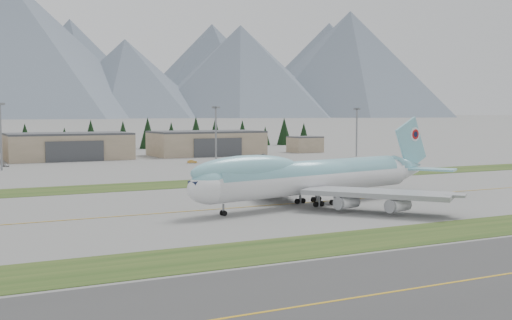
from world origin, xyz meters
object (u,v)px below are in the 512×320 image
hangar_center (69,146)px  service_vehicle_a (6,167)px  hangar_right (206,143)px  boeing_747_freighter (312,176)px  service_vehicle_b (192,163)px  service_vehicle_c (262,155)px

hangar_center → service_vehicle_a: (-26.23, -25.78, -5.39)m
hangar_center → hangar_right: size_ratio=1.00×
boeing_747_freighter → hangar_center: bearing=85.8°
hangar_center → hangar_right: bearing=0.0°
hangar_right → hangar_center: bearing=180.0°
service_vehicle_a → service_vehicle_b: service_vehicle_b is taller
hangar_center → service_vehicle_c: (81.88, -12.08, -5.39)m
boeing_747_freighter → hangar_center: size_ratio=1.43×
hangar_right → boeing_747_freighter: bearing=-104.3°
service_vehicle_b → service_vehicle_c: (44.06, 28.04, 0.00)m
hangar_center → service_vehicle_a: bearing=-135.5°
service_vehicle_a → boeing_747_freighter: bearing=-93.0°
boeing_747_freighter → hangar_right: 157.99m
hangar_right → service_vehicle_a: (-86.23, -25.78, -5.39)m
service_vehicle_b → hangar_center: bearing=55.4°
hangar_right → service_vehicle_a: 90.16m
hangar_right → service_vehicle_b: (-22.18, -40.12, -5.39)m
service_vehicle_b → service_vehicle_c: 52.22m
boeing_747_freighter → hangar_right: size_ratio=1.43×
hangar_center → hangar_right: same height
boeing_747_freighter → hangar_center: (-20.87, 153.07, -0.55)m
service_vehicle_a → service_vehicle_b: 65.64m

